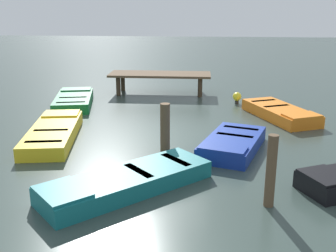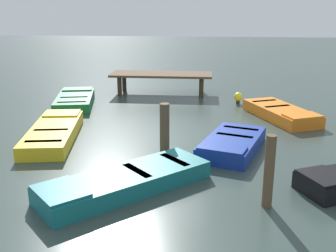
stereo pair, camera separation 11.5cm
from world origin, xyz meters
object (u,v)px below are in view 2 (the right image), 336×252
(dock_segment, at_px, (161,76))
(rowboat_green, at_px, (75,100))
(rowboat_blue, at_px, (232,144))
(rowboat_teal, at_px, (125,181))
(rowboat_orange, at_px, (281,113))
(rowboat_yellow, at_px, (54,132))
(marker_buoy, at_px, (238,97))
(mooring_piling_near_left, at_px, (269,172))
(mooring_piling_far_left, at_px, (165,128))

(dock_segment, bearing_deg, rowboat_green, -142.37)
(rowboat_blue, relative_size, rowboat_teal, 0.81)
(rowboat_orange, height_order, rowboat_yellow, same)
(rowboat_yellow, distance_m, marker_buoy, 7.94)
(rowboat_green, distance_m, mooring_piling_near_left, 10.56)
(mooring_piling_near_left, bearing_deg, dock_segment, 107.21)
(rowboat_green, xyz_separation_m, mooring_piling_far_left, (4.22, -5.16, 0.49))
(rowboat_teal, bearing_deg, mooring_piling_near_left, 128.45)
(rowboat_blue, bearing_deg, mooring_piling_near_left, 27.35)
(rowboat_yellow, bearing_deg, rowboat_green, 0.02)
(rowboat_blue, relative_size, mooring_piling_far_left, 2.19)
(rowboat_orange, xyz_separation_m, rowboat_yellow, (-7.43, -3.02, -0.00))
(rowboat_green, bearing_deg, marker_buoy, -94.29)
(rowboat_orange, relative_size, marker_buoy, 7.41)
(rowboat_green, bearing_deg, mooring_piling_near_left, -152.41)
(rowboat_orange, height_order, mooring_piling_near_left, mooring_piling_near_left)
(rowboat_yellow, xyz_separation_m, mooring_piling_far_left, (3.54, -0.84, 0.49))
(marker_buoy, bearing_deg, rowboat_blue, -95.82)
(marker_buoy, bearing_deg, mooring_piling_near_left, -90.44)
(dock_segment, height_order, mooring_piling_far_left, mooring_piling_far_left)
(rowboat_blue, xyz_separation_m, rowboat_teal, (-2.56, -2.80, -0.00))
(marker_buoy, bearing_deg, rowboat_yellow, -139.44)
(rowboat_orange, height_order, mooring_piling_far_left, mooring_piling_far_left)
(rowboat_blue, height_order, marker_buoy, marker_buoy)
(rowboat_orange, height_order, rowboat_teal, same)
(rowboat_teal, relative_size, rowboat_green, 1.13)
(rowboat_orange, bearing_deg, marker_buoy, -170.12)
(mooring_piling_far_left, bearing_deg, rowboat_blue, 7.35)
(rowboat_yellow, bearing_deg, rowboat_blue, -105.19)
(dock_segment, bearing_deg, mooring_piling_far_left, -83.34)
(rowboat_yellow, bearing_deg, mooring_piling_far_left, -112.34)
(mooring_piling_near_left, bearing_deg, rowboat_teal, 171.23)
(rowboat_yellow, bearing_deg, rowboat_teal, -148.64)
(rowboat_yellow, xyz_separation_m, rowboat_teal, (2.88, -3.40, -0.00))
(rowboat_blue, distance_m, mooring_piling_near_left, 3.37)
(rowboat_yellow, distance_m, rowboat_blue, 5.48)
(rowboat_orange, relative_size, rowboat_blue, 1.16)
(dock_segment, relative_size, mooring_piling_near_left, 2.98)
(marker_buoy, bearing_deg, rowboat_green, -172.86)
(marker_buoy, bearing_deg, dock_segment, 153.22)
(dock_segment, xyz_separation_m, rowboat_orange, (4.80, -3.85, -0.61))
(rowboat_blue, bearing_deg, mooring_piling_far_left, -64.28)
(dock_segment, height_order, marker_buoy, dock_segment)
(rowboat_yellow, distance_m, mooring_piling_near_left, 7.13)
(mooring_piling_near_left, height_order, mooring_piling_far_left, mooring_piling_near_left)
(dock_segment, xyz_separation_m, marker_buoy, (3.40, -1.72, -0.54))
(dock_segment, height_order, rowboat_teal, dock_segment)
(mooring_piling_near_left, distance_m, mooring_piling_far_left, 3.88)
(dock_segment, relative_size, rowboat_yellow, 1.15)
(rowboat_orange, bearing_deg, mooring_piling_far_left, -68.43)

